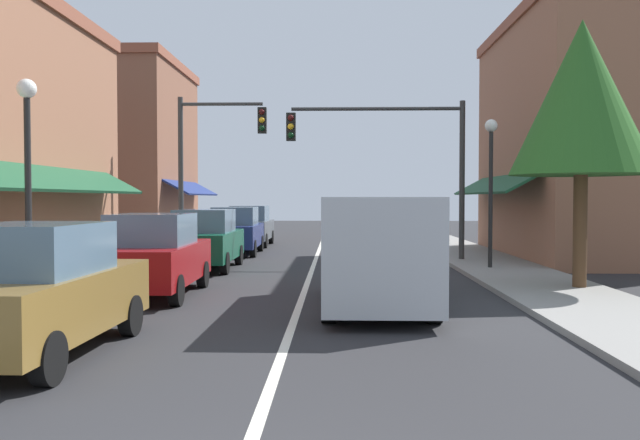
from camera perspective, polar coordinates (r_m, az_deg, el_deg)
The scene contains 17 objects.
ground_plane at distance 21.61m, azimuth -0.47°, elevation -3.68°, with size 80.00×80.00×0.00m, color #28282B.
sidewalk_left at distance 22.48m, azimuth -14.65°, elevation -3.38°, with size 2.60×56.00×0.12m, color #A39E99.
sidewalk_right at distance 22.11m, azimuth 13.95°, elevation -3.46°, with size 2.60×56.00×0.12m, color gray.
lane_center_stripe at distance 21.61m, azimuth -0.47°, elevation -3.68°, with size 0.14×52.00×0.01m, color silver.
storefront_right_block at distance 25.11m, azimuth 21.63°, elevation 6.63°, with size 6.36×10.20×8.46m.
storefront_far_left at distance 32.99m, azimuth -15.40°, elevation 5.63°, with size 5.33×8.20×8.57m.
parked_car_nearest_left at distance 9.53m, azimuth -23.35°, elevation -5.63°, with size 1.87×4.14×1.77m.
parked_car_second_left at distance 14.58m, azimuth -14.18°, elevation -2.97°, with size 1.83×4.12×1.77m.
parked_car_third_left at distance 19.75m, azimuth -9.88°, elevation -1.68°, with size 1.80×4.11×1.77m.
parked_car_far_left at distance 24.88m, azimuth -7.29°, elevation -0.94°, with size 1.85×4.13×1.77m.
parked_car_distant_left at distance 29.24m, azimuth -6.05°, elevation -0.51°, with size 1.78×4.10×1.77m.
van_in_lane at distance 12.69m, azimuth 4.90°, elevation -2.42°, with size 2.03×5.20×2.12m.
traffic_signal_mast_arm at distance 21.69m, azimuth 6.69°, elevation 6.00°, with size 5.80×0.50×5.26m.
traffic_signal_left_corner at distance 23.66m, azimuth -9.57°, elevation 5.83°, with size 3.16×0.50×5.67m.
street_lamp_left_near at distance 13.46m, azimuth -23.94°, elevation 5.34°, with size 0.36×0.36×4.31m.
street_lamp_right_mid at distance 19.49m, azimuth 14.54°, elevation 4.39°, with size 0.36×0.36×4.35m.
tree_right_near at distance 15.92m, azimuth 21.67°, elevation 9.74°, with size 3.12×3.12×6.05m.
Camera 1 is at (0.74, -3.50, 2.10)m, focal length 37.06 mm.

